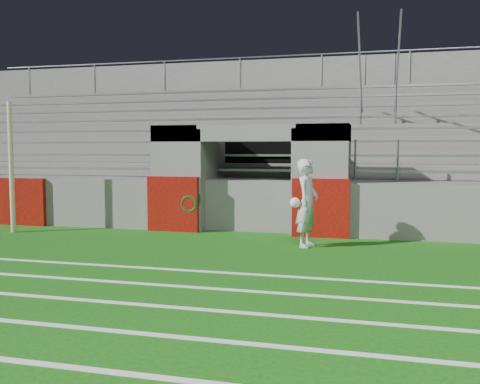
# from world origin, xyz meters

# --- Properties ---
(ground) EXTENTS (90.00, 90.00, 0.00)m
(ground) POSITION_xyz_m (0.00, 0.00, 0.00)
(ground) COLOR #13520D
(ground) RESTS_ON ground
(field_post) EXTENTS (0.11, 0.11, 3.15)m
(field_post) POSITION_xyz_m (-5.52, 1.83, 1.58)
(field_post) COLOR beige
(field_post) RESTS_ON ground
(field_markings) EXTENTS (28.00, 8.09, 0.01)m
(field_markings) POSITION_xyz_m (0.00, -5.00, 0.01)
(field_markings) COLOR white
(field_markings) RESTS_ON ground
(stadium_structure) EXTENTS (26.00, 8.48, 5.42)m
(stadium_structure) POSITION_xyz_m (0.00, 7.97, 1.49)
(stadium_structure) COLOR #62605D
(stadium_structure) RESTS_ON ground
(goalkeeper_with_ball) EXTENTS (0.62, 0.73, 1.82)m
(goalkeeper_with_ball) POSITION_xyz_m (1.65, 1.72, 0.91)
(goalkeeper_with_ball) COLOR silver
(goalkeeper_with_ball) RESTS_ON ground
(hose_coil) EXTENTS (0.54, 0.14, 0.62)m
(hose_coil) POSITION_xyz_m (-1.36, 2.93, 0.78)
(hose_coil) COLOR #0B3911
(hose_coil) RESTS_ON ground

